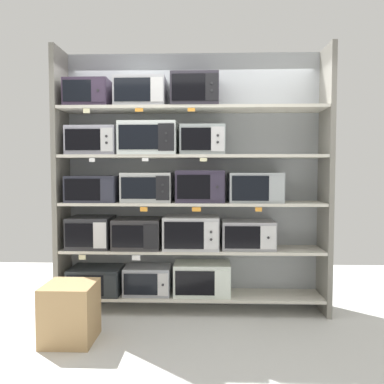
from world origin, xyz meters
name	(u,v)px	position (x,y,z in m)	size (l,w,h in m)	color
ground	(188,358)	(0.00, -1.00, -0.01)	(6.63, 6.00, 0.02)	silver
back_panel	(193,181)	(0.00, 0.22, 1.33)	(2.83, 0.04, 2.67)	#9EA3A8
upright_left	(61,181)	(-1.34, 0.00, 1.33)	(0.05, 0.40, 2.67)	gray
upright_right	(326,181)	(1.34, 0.00, 1.33)	(0.05, 0.40, 2.67)	gray
shelf_0	(192,295)	(0.00, 0.00, 0.16)	(2.63, 0.40, 0.03)	beige
microwave_0	(96,280)	(-0.99, 0.00, 0.31)	(0.52, 0.41, 0.27)	#262B30
microwave_1	(148,280)	(-0.46, 0.00, 0.32)	(0.47, 0.34, 0.28)	#989CA5
microwave_2	(202,278)	(0.10, 0.00, 0.34)	(0.57, 0.35, 0.32)	silver
shelf_1	(192,249)	(0.00, 0.00, 0.64)	(2.63, 0.40, 0.03)	beige
microwave_3	(91,232)	(-1.04, 0.00, 0.81)	(0.43, 0.41, 0.32)	#292A2D
microwave_4	(138,233)	(-0.55, 0.00, 0.80)	(0.47, 0.43, 0.30)	#2C2B2C
microwave_5	(191,232)	(-0.01, 0.00, 0.82)	(0.56, 0.43, 0.33)	#B3B3B5
microwave_6	(248,235)	(0.57, 0.00, 0.79)	(0.53, 0.36, 0.28)	#9C9BA0
price_tag_0	(82,257)	(-1.07, -0.20, 0.59)	(0.07, 0.00, 0.05)	beige
price_tag_1	(136,258)	(-0.54, -0.20, 0.59)	(0.08, 0.00, 0.05)	white
shelf_2	(192,203)	(0.00, 0.00, 1.11)	(2.63, 0.40, 0.03)	beige
microwave_7	(94,189)	(-1.00, 0.00, 1.26)	(0.51, 0.41, 0.26)	#2A2C38
microwave_8	(148,187)	(-0.45, 0.00, 1.27)	(0.50, 0.38, 0.30)	#B5B8B6
microwave_9	(200,186)	(0.08, 0.00, 1.29)	(0.48, 0.41, 0.32)	#2F293A
microwave_10	(255,187)	(0.64, 0.00, 1.27)	(0.53, 0.37, 0.29)	#9CA2A5
price_tag_2	(144,209)	(-0.46, -0.20, 1.07)	(0.07, 0.00, 0.04)	orange
price_tag_3	(197,209)	(0.05, -0.20, 1.07)	(0.09, 0.00, 0.04)	orange
price_tag_4	(259,209)	(0.65, -0.20, 1.07)	(0.06, 0.00, 0.04)	orange
shelf_3	(192,156)	(0.00, 0.00, 1.59)	(2.63, 0.40, 0.03)	beige
microwave_11	(93,141)	(-1.01, 0.00, 1.74)	(0.50, 0.34, 0.29)	#A0A0AF
microwave_12	(149,139)	(-0.44, 0.00, 1.76)	(0.57, 0.44, 0.33)	silver
microwave_13	(202,140)	(0.11, 0.00, 1.75)	(0.44, 0.34, 0.30)	#9CA5A5
price_tag_5	(92,160)	(-0.96, -0.20, 1.55)	(0.05, 0.00, 0.04)	white
price_tag_6	(145,160)	(-0.44, -0.20, 1.55)	(0.06, 0.00, 0.03)	white
price_tag_7	(203,160)	(0.12, -0.20, 1.55)	(0.07, 0.00, 0.03)	beige
shelf_4	(192,109)	(0.00, 0.00, 2.06)	(2.63, 0.40, 0.03)	beige
microwave_14	(89,95)	(-1.04, 0.00, 2.21)	(0.43, 0.41, 0.27)	#33273A
microwave_15	(141,93)	(-0.51, 0.00, 2.22)	(0.50, 0.38, 0.29)	#A1A2A8
microwave_16	(195,91)	(0.03, 0.00, 2.23)	(0.47, 0.43, 0.32)	#2A2730
price_tag_8	(86,111)	(-1.01, -0.20, 2.02)	(0.06, 0.00, 0.04)	beige
price_tag_9	(139,110)	(-0.50, -0.20, 2.02)	(0.08, 0.00, 0.03)	orange
price_tag_10	(192,110)	(0.00, -0.20, 2.02)	(0.07, 0.00, 0.03)	orange
shipping_carton	(70,312)	(-1.01, -0.76, 0.25)	(0.42, 0.42, 0.49)	tan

